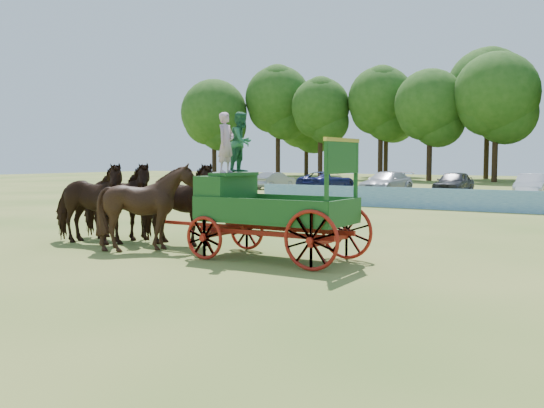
% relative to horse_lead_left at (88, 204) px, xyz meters
% --- Properties ---
extents(ground, '(160.00, 160.00, 0.00)m').
position_rel_horse_lead_left_xyz_m(ground, '(9.27, -0.70, -1.20)').
color(ground, '#A79A4B').
rests_on(ground, ground).
extents(horse_lead_left, '(3.00, 1.70, 2.40)m').
position_rel_horse_lead_left_xyz_m(horse_lead_left, '(0.00, 0.00, 0.00)').
color(horse_lead_left, black).
rests_on(horse_lead_left, ground).
extents(horse_lead_right, '(3.02, 1.75, 2.40)m').
position_rel_horse_lead_left_xyz_m(horse_lead_right, '(0.00, 1.10, 0.00)').
color(horse_lead_right, black).
rests_on(horse_lead_right, ground).
extents(horse_wheel_left, '(2.23, 1.99, 2.41)m').
position_rel_horse_lead_left_xyz_m(horse_wheel_left, '(2.40, 0.00, 0.00)').
color(horse_wheel_left, black).
rests_on(horse_wheel_left, ground).
extents(horse_wheel_right, '(2.97, 1.61, 2.40)m').
position_rel_horse_lead_left_xyz_m(horse_wheel_right, '(2.40, 1.10, 0.00)').
color(horse_wheel_right, black).
rests_on(horse_wheel_right, ground).
extents(farm_dray, '(6.00, 2.00, 3.73)m').
position_rel_horse_lead_left_xyz_m(farm_dray, '(5.36, 0.58, 0.44)').
color(farm_dray, '#A41D10').
rests_on(farm_dray, ground).
extents(sponsor_banner, '(26.00, 0.08, 1.05)m').
position_rel_horse_lead_left_xyz_m(sponsor_banner, '(8.27, 17.30, -0.68)').
color(sponsor_banner, '#1D62A2').
rests_on(sponsor_banner, ground).
extents(parked_cars, '(41.21, 6.85, 1.65)m').
position_rel_horse_lead_left_xyz_m(parked_cars, '(3.48, 29.22, -0.44)').
color(parked_cars, silver).
rests_on(parked_cars, ground).
extents(treeline, '(89.37, 23.77, 15.85)m').
position_rel_horse_lead_left_xyz_m(treeline, '(4.13, 59.47, 8.26)').
color(treeline, '#382314').
rests_on(treeline, ground).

